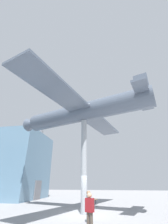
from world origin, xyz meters
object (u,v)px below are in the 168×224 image
at_px(visitor_second, 90,209).
at_px(plaza_bench, 94,200).
at_px(support_pylon_central, 84,162).
at_px(visitor_person, 89,204).
at_px(suspended_airplane, 82,112).

height_order(visitor_second, plaza_bench, visitor_second).
xyz_separation_m(support_pylon_central, visitor_person, (-2.52, -0.69, -2.65)).
bearing_deg(visitor_second, plaza_bench, 119.41).
xyz_separation_m(suspended_airplane, visitor_second, (-4.18, -1.18, -7.09)).
bearing_deg(suspended_airplane, support_pylon_central, -90.00).
bearing_deg(visitor_person, support_pylon_central, 3.94).
relative_size(suspended_airplane, visitor_person, 9.58).
bearing_deg(visitor_person, suspended_airplane, 7.90).
height_order(suspended_airplane, visitor_second, suspended_airplane).
relative_size(support_pylon_central, suspended_airplane, 0.47).
height_order(visitor_person, visitor_second, visitor_person).
xyz_separation_m(visitor_person, plaza_bench, (7.44, 0.50, -0.46)).
bearing_deg(support_pylon_central, suspended_airplane, 71.18).
xyz_separation_m(visitor_person, visitor_second, (-1.59, -0.27, -0.01)).
distance_m(suspended_airplane, visitor_person, 7.59).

